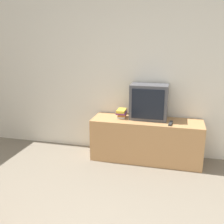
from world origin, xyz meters
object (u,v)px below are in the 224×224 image
Objects in this scene: television at (149,102)px; book_stack at (122,113)px; remote_on_stand at (171,123)px; tv_stand at (146,140)px.

television is 0.42m from book_stack.
remote_on_stand is at bearing -30.05° from television.
television is at bearing 82.36° from tv_stand.
tv_stand is 0.52m from book_stack.
television reaches higher than remote_on_stand.
television is 0.43m from remote_on_stand.
television is at bearing 149.95° from remote_on_stand.
book_stack reaches higher than tv_stand.
book_stack is (-0.38, -0.04, -0.18)m from television.
tv_stand is at bearing -97.64° from television.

